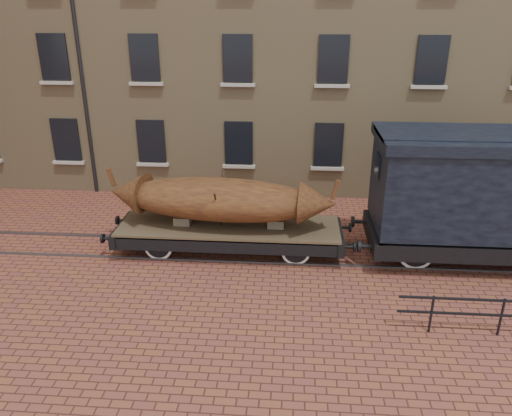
{
  "coord_description": "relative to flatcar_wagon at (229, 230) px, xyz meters",
  "views": [
    {
      "loc": [
        -0.38,
        -14.0,
        7.33
      ],
      "look_at": [
        -1.48,
        0.5,
        1.3
      ],
      "focal_mm": 35.0,
      "sensor_mm": 36.0,
      "label": 1
    }
  ],
  "objects": [
    {
      "name": "warehouse_cream",
      "position": [
        5.29,
        9.99,
        6.28
      ],
      "size": [
        40.0,
        10.19,
        14.0
      ],
      "color": "tan",
      "rests_on": "ground"
    },
    {
      "name": "ground",
      "position": [
        2.29,
        0.0,
        -0.72
      ],
      "size": [
        90.0,
        90.0,
        0.0
      ],
      "primitive_type": "plane",
      "color": "brown"
    },
    {
      "name": "rail_track",
      "position": [
        2.29,
        0.0,
        -0.69
      ],
      "size": [
        30.0,
        1.52,
        0.06
      ],
      "color": "#59595E",
      "rests_on": "ground"
    },
    {
      "name": "iron_boat",
      "position": [
        -0.26,
        0.0,
        1.04
      ],
      "size": [
        7.12,
        2.44,
        1.68
      ],
      "color": "brown",
      "rests_on": "flatcar_wagon"
    },
    {
      "name": "flatcar_wagon",
      "position": [
        0.0,
        0.0,
        0.0
      ],
      "size": [
        7.7,
        2.09,
        1.16
      ],
      "color": "brown",
      "rests_on": "ground"
    },
    {
      "name": "goods_van",
      "position": [
        7.7,
        0.0,
        1.76
      ],
      "size": [
        7.66,
        2.79,
        3.96
      ],
      "color": "black",
      "rests_on": "ground"
    }
  ]
}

